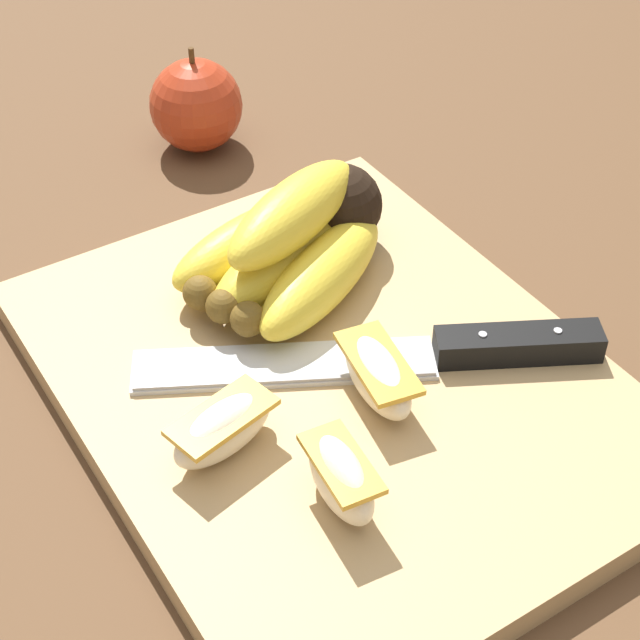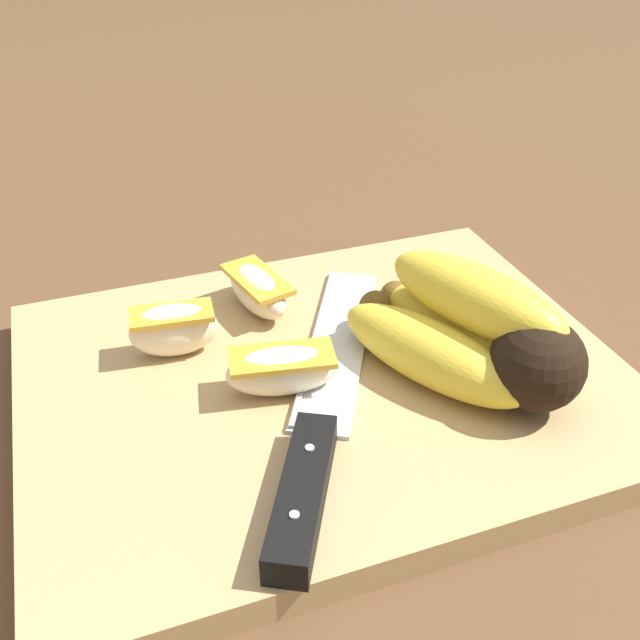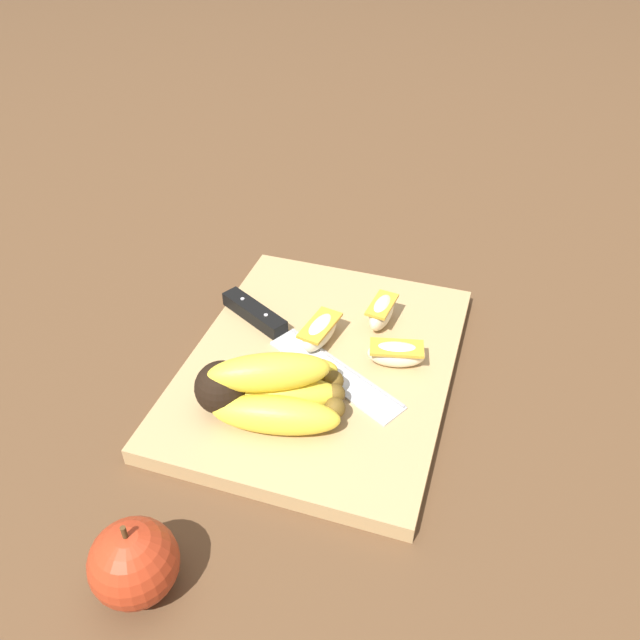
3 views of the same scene
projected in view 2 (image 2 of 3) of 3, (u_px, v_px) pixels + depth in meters
The scene contains 7 objects.
ground_plane at pixel (305, 420), 0.45m from camera, with size 6.00×6.00×0.00m, color brown.
cutting_board at pixel (324, 383), 0.47m from camera, with size 0.37×0.29×0.02m, color tan.
banana_bunch at pixel (474, 332), 0.45m from camera, with size 0.13×0.16×0.07m.
chefs_knife at pixel (316, 431), 0.40m from camera, with size 0.16×0.26×0.02m.
apple_wedge_near at pixel (282, 370), 0.43m from camera, with size 0.07×0.04×0.03m.
apple_wedge_middle at pixel (263, 289), 0.51m from camera, with size 0.04×0.07×0.03m.
apple_wedge_far at pixel (174, 329), 0.46m from camera, with size 0.06×0.03×0.04m.
Camera 2 is at (-0.11, -0.32, 0.30)m, focal length 40.76 mm.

